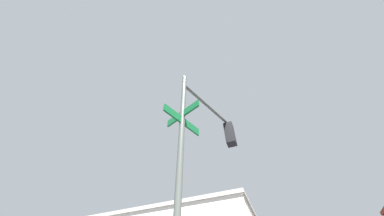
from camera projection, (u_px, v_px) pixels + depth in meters
traffic_signal_near at (209, 142)px, 4.72m from camera, size 1.34×2.71×6.16m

